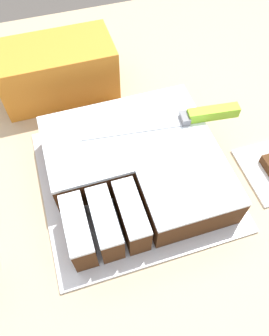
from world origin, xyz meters
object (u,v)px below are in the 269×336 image
object	(u,v)px
storage_box	(58,71)
knife	(192,117)
cake	(136,166)
cake_board	(134,179)

from	to	relation	value
storage_box	knife	bearing A→B (deg)	-47.27
cake	storage_box	bearing A→B (deg)	108.33
cake_board	storage_box	size ratio (longest dim) A/B	1.41
cake_board	cake	bearing A→B (deg)	43.93
cake_board	cake	xyz separation A→B (m)	(0.00, 0.00, 0.04)
cake_board	knife	distance (m)	0.17
cake	knife	size ratio (longest dim) A/B	1.00
knife	storage_box	world-z (taller)	storage_box
cake_board	knife	bearing A→B (deg)	21.02
cake	knife	world-z (taller)	knife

